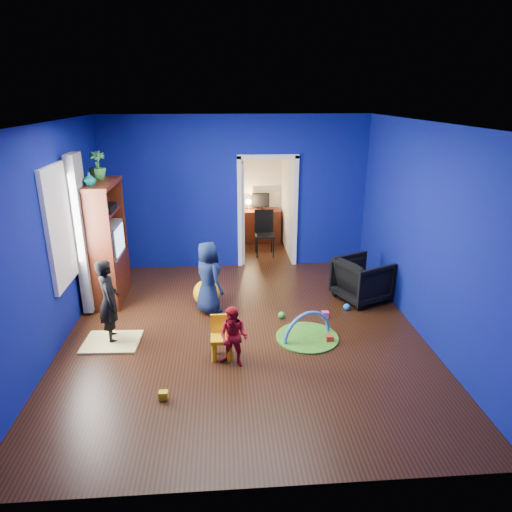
{
  "coord_description": "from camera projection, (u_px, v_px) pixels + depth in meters",
  "views": [
    {
      "loc": [
        -0.26,
        -5.8,
        3.24
      ],
      "look_at": [
        0.2,
        0.4,
        1.02
      ],
      "focal_mm": 32.0,
      "sensor_mm": 36.0,
      "label": 1
    }
  ],
  "objects": [
    {
      "name": "floor",
      "position": [
        244.0,
        332.0,
        6.56
      ],
      "size": [
        5.0,
        5.5,
        0.01
      ],
      "primitive_type": "cube",
      "color": "black",
      "rests_on": "ground"
    },
    {
      "name": "ceiling",
      "position": [
        242.0,
        123.0,
        5.58
      ],
      "size": [
        5.0,
        5.5,
        0.01
      ],
      "primitive_type": "cube",
      "color": "white",
      "rests_on": "wall_back"
    },
    {
      "name": "wall_back",
      "position": [
        236.0,
        194.0,
        8.65
      ],
      "size": [
        5.0,
        0.02,
        2.9
      ],
      "primitive_type": "cube",
      "color": "navy",
      "rests_on": "floor"
    },
    {
      "name": "wall_front",
      "position": [
        260.0,
        342.0,
        3.49
      ],
      "size": [
        5.0,
        0.02,
        2.9
      ],
      "primitive_type": "cube",
      "color": "navy",
      "rests_on": "floor"
    },
    {
      "name": "wall_left",
      "position": [
        50.0,
        240.0,
        5.89
      ],
      "size": [
        0.02,
        5.5,
        2.9
      ],
      "primitive_type": "cube",
      "color": "navy",
      "rests_on": "floor"
    },
    {
      "name": "wall_right",
      "position": [
        425.0,
        232.0,
        6.25
      ],
      "size": [
        0.02,
        5.5,
        2.9
      ],
      "primitive_type": "cube",
      "color": "navy",
      "rests_on": "floor"
    },
    {
      "name": "alcove",
      "position": [
        263.0,
        194.0,
        9.58
      ],
      "size": [
        1.0,
        1.75,
        2.5
      ],
      "primitive_type": null,
      "color": "silver",
      "rests_on": "floor"
    },
    {
      "name": "armchair",
      "position": [
        362.0,
        279.0,
        7.51
      ],
      "size": [
        1.02,
        1.01,
        0.71
      ],
      "primitive_type": "imported",
      "rotation": [
        0.0,
        0.0,
        1.99
      ],
      "color": "black",
      "rests_on": "floor"
    },
    {
      "name": "child_black",
      "position": [
        109.0,
        301.0,
        6.18
      ],
      "size": [
        0.4,
        0.5,
        1.18
      ],
      "primitive_type": "imported",
      "rotation": [
        0.0,
        0.0,
        1.87
      ],
      "color": "black",
      "rests_on": "floor"
    },
    {
      "name": "child_navy",
      "position": [
        208.0,
        278.0,
        6.99
      ],
      "size": [
        0.62,
        0.67,
        1.15
      ],
      "primitive_type": "imported",
      "rotation": [
        0.0,
        0.0,
        2.17
      ],
      "color": "#0E1534",
      "rests_on": "floor"
    },
    {
      "name": "toddler_red",
      "position": [
        234.0,
        337.0,
        5.65
      ],
      "size": [
        0.48,
        0.44,
        0.79
      ],
      "primitive_type": "imported",
      "rotation": [
        0.0,
        0.0,
        -0.44
      ],
      "color": "red",
      "rests_on": "floor"
    },
    {
      "name": "vase",
      "position": [
        90.0,
        179.0,
        6.69
      ],
      "size": [
        0.2,
        0.2,
        0.19
      ],
      "primitive_type": "imported",
      "rotation": [
        0.0,
        0.0,
        -0.07
      ],
      "color": "#0D5F6C",
      "rests_on": "tv_armoire"
    },
    {
      "name": "potted_plant",
      "position": [
        98.0,
        166.0,
        7.14
      ],
      "size": [
        0.31,
        0.31,
        0.44
      ],
      "primitive_type": "imported",
      "rotation": [
        0.0,
        0.0,
        0.31
      ],
      "color": "green",
      "rests_on": "tv_armoire"
    },
    {
      "name": "tv_armoire",
      "position": [
        103.0,
        243.0,
        7.33
      ],
      "size": [
        0.58,
        1.14,
        1.96
      ],
      "primitive_type": "cube",
      "color": "#42110B",
      "rests_on": "floor"
    },
    {
      "name": "crt_tv",
      "position": [
        105.0,
        240.0,
        7.32
      ],
      "size": [
        0.46,
        0.7,
        0.54
      ],
      "primitive_type": "cube",
      "color": "silver",
      "rests_on": "tv_armoire"
    },
    {
      "name": "yellow_blanket",
      "position": [
        112.0,
        342.0,
        6.28
      ],
      "size": [
        0.78,
        0.63,
        0.03
      ],
      "primitive_type": "cube",
      "rotation": [
        0.0,
        0.0,
        -0.05
      ],
      "color": "#F2E07A",
      "rests_on": "floor"
    },
    {
      "name": "hopper_ball",
      "position": [
        206.0,
        293.0,
        7.35
      ],
      "size": [
        0.43,
        0.43,
        0.43
      ],
      "primitive_type": "sphere",
      "color": "yellow",
      "rests_on": "floor"
    },
    {
      "name": "kid_chair",
      "position": [
        222.0,
        340.0,
        5.88
      ],
      "size": [
        0.28,
        0.28,
        0.5
      ],
      "primitive_type": "cube",
      "rotation": [
        0.0,
        0.0,
        0.0
      ],
      "color": "yellow",
      "rests_on": "floor"
    },
    {
      "name": "play_mat",
      "position": [
        307.0,
        337.0,
        6.41
      ],
      "size": [
        0.88,
        0.88,
        0.02
      ],
      "primitive_type": "cylinder",
      "color": "green",
      "rests_on": "floor"
    },
    {
      "name": "toy_arch",
      "position": [
        307.0,
        337.0,
        6.4
      ],
      "size": [
        0.73,
        0.38,
        0.79
      ],
      "primitive_type": "torus",
      "rotation": [
        1.57,
        0.0,
        0.44
      ],
      "color": "#3F8CD8",
      "rests_on": "floor"
    },
    {
      "name": "window_left",
      "position": [
        59.0,
        226.0,
        6.19
      ],
      "size": [
        0.03,
        0.95,
        1.55
      ],
      "primitive_type": "cube",
      "color": "white",
      "rests_on": "wall_left"
    },
    {
      "name": "curtain",
      "position": [
        82.0,
        235.0,
        6.82
      ],
      "size": [
        0.14,
        0.42,
        2.4
      ],
      "primitive_type": "cube",
      "color": "slate",
      "rests_on": "floor"
    },
    {
      "name": "doorway",
      "position": [
        267.0,
        213.0,
        8.83
      ],
      "size": [
        1.16,
        0.1,
        2.1
      ],
      "primitive_type": "cube",
      "color": "white",
      "rests_on": "floor"
    },
    {
      "name": "study_desk",
      "position": [
        261.0,
        226.0,
        10.47
      ],
      "size": [
        0.88,
        0.44,
        0.75
      ],
      "primitive_type": "cube",
      "color": "#3D140A",
      "rests_on": "floor"
    },
    {
      "name": "desk_monitor",
      "position": [
        260.0,
        200.0,
        10.39
      ],
      "size": [
        0.4,
        0.05,
        0.32
      ],
      "primitive_type": "cube",
      "color": "black",
      "rests_on": "study_desk"
    },
    {
      "name": "desk_lamp",
      "position": [
        248.0,
        202.0,
        10.32
      ],
      "size": [
        0.14,
        0.14,
        0.14
      ],
      "primitive_type": "sphere",
      "color": "#FFD88C",
      "rests_on": "study_desk"
    },
    {
      "name": "folding_chair",
      "position": [
        265.0,
        234.0,
        9.54
      ],
      "size": [
        0.4,
        0.4,
        0.92
      ],
      "primitive_type": "cube",
      "color": "black",
      "rests_on": "floor"
    },
    {
      "name": "book_shelf",
      "position": [
        261.0,
        152.0,
        10.02
      ],
      "size": [
        0.88,
        0.24,
        0.04
      ],
      "primitive_type": "cube",
      "color": "white",
      "rests_on": "study_desk"
    },
    {
      "name": "toy_0",
      "position": [
        330.0,
        339.0,
        6.29
      ],
      "size": [
        0.1,
        0.08,
        0.1
      ],
      "primitive_type": "cube",
      "color": "red",
      "rests_on": "floor"
    },
    {
      "name": "toy_1",
      "position": [
        347.0,
        307.0,
        7.22
      ],
      "size": [
        0.11,
        0.11,
        0.11
      ],
      "primitive_type": "sphere",
      "color": "blue",
      "rests_on": "floor"
    },
    {
      "name": "toy_2",
      "position": [
        163.0,
        395.0,
        5.11
      ],
      "size": [
        0.1,
        0.08,
        0.1
      ],
      "primitive_type": "cube",
      "color": "yellow",
      "rests_on": "floor"
    },
    {
      "name": "toy_3",
      "position": [
        282.0,
        315.0,
        6.96
      ],
      "size": [
        0.11,
        0.11,
        0.11
      ],
      "primitive_type": "sphere",
      "color": "green",
      "rests_on": "floor"
    },
    {
      "name": "toy_4",
      "position": [
        325.0,
        315.0,
        6.98
      ],
      "size": [
        0.1,
        0.08,
        0.1
      ],
      "primitive_type": "cube",
      "color": "#D650A9",
      "rests_on": "floor"
    }
  ]
}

